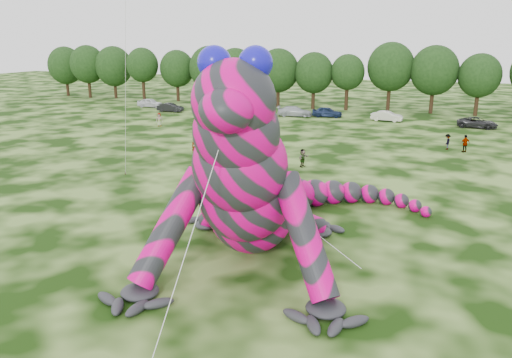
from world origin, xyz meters
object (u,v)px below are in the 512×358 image
object	(u,v)px
tree_1	(88,72)
tree_7	(278,78)
tree_8	(314,81)
tree_10	(390,77)
flying_kite	(125,1)
tree_3	(143,74)
tree_2	(114,72)
tree_0	(66,71)
tree_9	(347,82)
spectator_4	(159,120)
spectator_2	(447,142)
tree_11	(434,80)
car_2	(230,108)
spectator_5	(303,158)
tree_5	(210,75)
tree_12	(479,85)
tree_6	(235,77)
car_1	(170,108)
car_5	(387,116)
spectator_0	(195,147)
spectator_3	(465,144)
car_0	(150,103)
car_3	(295,111)
spectator_1	(201,134)
car_6	(477,123)
inflatable_gecko	(257,149)

from	to	relation	value
tree_1	tree_7	xyz separation A→B (m)	(38.27, -1.25, -0.17)
tree_8	tree_10	xyz separation A→B (m)	(11.61, 1.59, 0.78)
flying_kite	tree_1	world-z (taller)	flying_kite
tree_3	tree_8	bearing A→B (deg)	-0.15
tree_2	tree_0	bearing A→B (deg)	177.66
tree_3	tree_9	xyz separation A→B (m)	(36.78, 0.28, -0.38)
spectator_4	spectator_2	distance (m)	35.01
tree_3	tree_11	bearing A→B (deg)	1.30
tree_0	tree_7	bearing A→B (deg)	-3.13
car_2	spectator_5	size ratio (longest dim) A/B	3.00
tree_5	spectator_2	distance (m)	47.53
spectator_2	tree_2	bearing A→B (deg)	-101.44
tree_11	spectator_2	world-z (taller)	tree_11
tree_2	tree_12	world-z (taller)	tree_2
tree_6	car_1	bearing A→B (deg)	-121.82
spectator_2	car_5	bearing A→B (deg)	-141.88
tree_12	spectator_0	world-z (taller)	tree_12
tree_10	spectator_3	size ratio (longest dim) A/B	5.98
tree_5	car_1	world-z (taller)	tree_5
flying_kite	car_0	size ratio (longest dim) A/B	3.60
tree_7	car_5	world-z (taller)	tree_7
tree_5	tree_9	distance (m)	24.22
tree_1	tree_9	size ratio (longest dim) A/B	1.13
car_3	spectator_1	xyz separation A→B (m)	(-4.39, -21.97, 0.17)
spectator_1	spectator_3	xyz separation A→B (m)	(26.84, 4.66, -0.03)
tree_6	tree_10	world-z (taller)	tree_10
flying_kite	tree_1	bearing A→B (deg)	130.77
tree_5	tree_10	distance (m)	30.52
tree_5	car_5	bearing A→B (deg)	-17.95
car_6	spectator_4	size ratio (longest dim) A/B	2.83
flying_kite	tree_10	world-z (taller)	flying_kite
inflatable_gecko	tree_5	world-z (taller)	inflatable_gecko
car_6	spectator_2	distance (m)	15.33
tree_6	car_5	distance (m)	27.48
spectator_5	car_6	bearing A→B (deg)	-14.57
car_5	spectator_0	size ratio (longest dim) A/B	2.45
car_1	car_6	bearing A→B (deg)	-92.43
tree_1	tree_2	size ratio (longest dim) A/B	1.02
tree_9	spectator_5	xyz separation A→B (m)	(2.87, -37.62, -3.54)
tree_3	spectator_5	size ratio (longest dim) A/B	5.89
tree_0	tree_5	xyz separation A→B (m)	(31.43, -0.80, 0.14)
tree_5	car_3	bearing A→B (deg)	-29.13
tree_5	spectator_0	bearing A→B (deg)	-67.02
flying_kite	spectator_4	bearing A→B (deg)	117.24
car_2	car_6	bearing A→B (deg)	-83.05
tree_1	tree_11	world-z (taller)	tree_11
spectator_4	car_2	bearing A→B (deg)	51.02
tree_8	tree_11	world-z (taller)	tree_11
tree_8	spectator_4	world-z (taller)	tree_8
car_0	car_6	size ratio (longest dim) A/B	0.89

